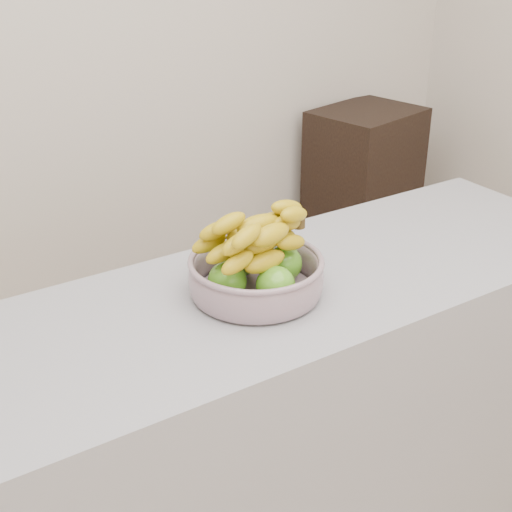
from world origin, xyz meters
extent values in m
cube|color=beige|center=(0.00, 2.00, 1.35)|extent=(4.00, 0.05, 2.70)
cube|color=gray|center=(0.00, 0.56, 0.45)|extent=(2.00, 0.60, 0.90)
cube|color=black|center=(1.40, 1.78, 0.44)|extent=(0.56, 0.48, 0.87)
cylinder|color=#A5B6C6|center=(-0.02, 0.56, 0.91)|extent=(0.27, 0.27, 0.01)
torus|color=#A5B6C6|center=(-0.02, 0.56, 0.99)|extent=(0.32, 0.32, 0.01)
sphere|color=#519E1B|center=(-0.02, 0.48, 0.96)|extent=(0.09, 0.09, 0.09)
sphere|color=#519E1B|center=(0.06, 0.56, 0.96)|extent=(0.09, 0.09, 0.09)
sphere|color=#519E1B|center=(-0.02, 0.64, 0.96)|extent=(0.09, 0.09, 0.09)
sphere|color=#519E1B|center=(-0.10, 0.55, 0.96)|extent=(0.09, 0.09, 0.09)
ellipsoid|color=gold|center=(-0.03, 0.51, 1.01)|extent=(0.21, 0.07, 0.05)
ellipsoid|color=gold|center=(-0.03, 0.56, 1.01)|extent=(0.20, 0.05, 0.05)
ellipsoid|color=gold|center=(-0.03, 0.61, 1.01)|extent=(0.21, 0.07, 0.05)
ellipsoid|color=gold|center=(-0.02, 0.53, 1.05)|extent=(0.21, 0.09, 0.05)
ellipsoid|color=gold|center=(-0.02, 0.58, 1.05)|extent=(0.21, 0.08, 0.05)
ellipsoid|color=gold|center=(-0.01, 0.56, 1.08)|extent=(0.20, 0.05, 0.05)
ellipsoid|color=gold|center=(-0.01, 0.50, 1.07)|extent=(0.21, 0.10, 0.05)
cylinder|color=#423215|center=(0.10, 0.56, 1.06)|extent=(0.03, 0.03, 0.04)
camera|label=1|loc=(-0.82, -0.69, 1.73)|focal=50.00mm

